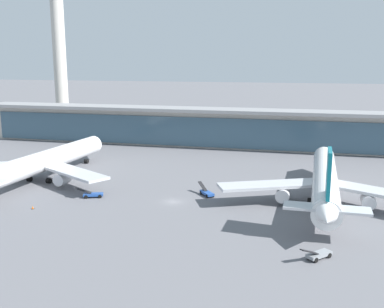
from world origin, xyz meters
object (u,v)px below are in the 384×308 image
at_px(airliner_left_stand, 42,162).
at_px(service_truck_near_nose_grey, 318,254).
at_px(service_truck_under_wing_blue, 207,192).
at_px(service_truck_mid_apron_blue, 92,194).
at_px(safety_cone_alpha, 33,208).
at_px(airliner_centre_stand, 325,181).
at_px(control_tower, 59,41).

bearing_deg(airliner_left_stand, service_truck_near_nose_grey, -24.73).
xyz_separation_m(airliner_left_stand, service_truck_under_wing_blue, (47.63, -2.68, -4.60)).
distance_m(airliner_left_stand, service_truck_mid_apron_blue, 23.88).
relative_size(service_truck_near_nose_grey, safety_cone_alpha, 8.49).
bearing_deg(safety_cone_alpha, airliner_left_stand, 116.97).
bearing_deg(airliner_centre_stand, service_truck_under_wing_blue, -177.45).
xyz_separation_m(service_truck_near_nose_grey, service_truck_mid_apron_blue, (-53.21, 22.94, 0.00)).
distance_m(control_tower, safety_cone_alpha, 142.66).
distance_m(service_truck_mid_apron_blue, safety_cone_alpha, 14.64).
height_order(airliner_centre_stand, service_truck_mid_apron_blue, airliner_centre_stand).
height_order(airliner_left_stand, airliner_centre_stand, same).
bearing_deg(service_truck_near_nose_grey, control_tower, 132.88).
distance_m(airliner_centre_stand, service_truck_mid_apron_blue, 56.25).
bearing_deg(service_truck_near_nose_grey, service_truck_mid_apron_blue, 156.67).
height_order(service_truck_near_nose_grey, service_truck_mid_apron_blue, same).
height_order(airliner_left_stand, service_truck_near_nose_grey, airliner_left_stand).
distance_m(service_truck_near_nose_grey, service_truck_under_wing_blue, 40.87).
relative_size(airliner_left_stand, service_truck_under_wing_blue, 10.49).
bearing_deg(airliner_left_stand, service_truck_under_wing_blue, -3.22).
bearing_deg(service_truck_mid_apron_blue, service_truck_near_nose_grey, -23.33).
height_order(airliner_centre_stand, service_truck_near_nose_grey, airliner_centre_stand).
xyz_separation_m(airliner_left_stand, service_truck_near_nose_grey, (73.86, -34.02, -4.60)).
height_order(airliner_centre_stand, safety_cone_alpha, airliner_centre_stand).
distance_m(service_truck_under_wing_blue, service_truck_mid_apron_blue, 28.26).
distance_m(airliner_left_stand, service_truck_near_nose_grey, 81.45).
distance_m(service_truck_near_nose_grey, service_truck_mid_apron_blue, 57.94).
xyz_separation_m(service_truck_near_nose_grey, safety_cone_alpha, (-62.46, 11.61, -0.49)).
bearing_deg(service_truck_near_nose_grey, airliner_centre_stand, 86.46).
height_order(service_truck_mid_apron_blue, safety_cone_alpha, service_truck_mid_apron_blue).
relative_size(airliner_centre_stand, service_truck_mid_apron_blue, 9.41).
relative_size(airliner_left_stand, safety_cone_alpha, 92.11).
xyz_separation_m(service_truck_near_nose_grey, service_truck_under_wing_blue, (-26.23, 31.34, 0.00)).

